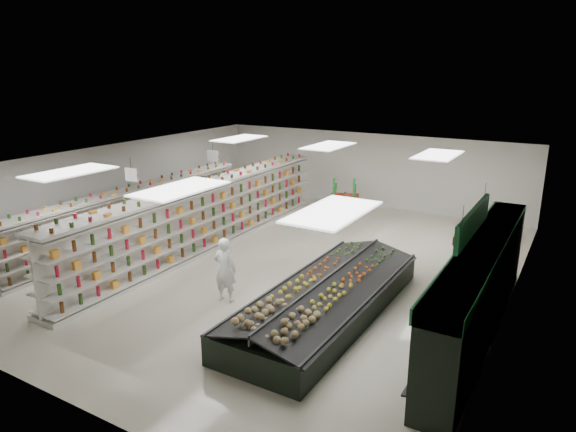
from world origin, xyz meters
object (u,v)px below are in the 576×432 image
Objects in this scene: gondola_center at (207,218)px; gondola_left at (136,215)px; produce_island at (327,297)px; soda_endcap at (344,198)px; shopper_main at (225,270)px; shopper_background at (270,196)px.

gondola_left is at bearing -168.67° from gondola_center.
soda_endcap is at bearing 111.60° from produce_island.
shopper_main is at bearing -45.89° from gondola_center.
gondola_left is 6.46× the size of shopper_background.
gondola_left is 8.70m from produce_island.
gondola_left is at bearing -30.51° from shopper_main.
produce_island is at bearing -173.71° from shopper_main.
shopper_background reaches higher than produce_island.
gondola_left is at bearing -127.35° from soda_endcap.
shopper_main is at bearing -166.57° from produce_island.
gondola_left reaches higher than soda_endcap.
soda_endcap is (5.09, 6.67, -0.15)m from gondola_left.
produce_island is (5.73, -2.48, -0.57)m from gondola_center.
shopper_background is at bearing -145.52° from soda_endcap.
soda_endcap is at bearing 51.24° from gondola_left.
gondola_left is 1.60× the size of produce_island.
gondola_left reaches higher than shopper_background.
shopper_background is at bearing 61.34° from gondola_left.
gondola_center reaches higher than shopper_background.
soda_endcap is (-3.39, 8.56, 0.25)m from produce_island.
gondola_center is 4.33m from shopper_background.
shopper_background is (-3.32, 7.43, -0.03)m from shopper_main.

